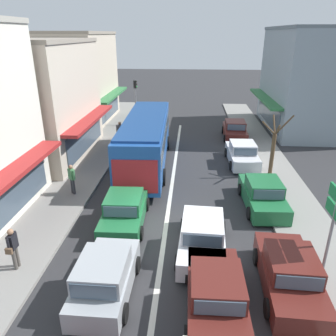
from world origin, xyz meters
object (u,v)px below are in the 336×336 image
(city_bus, at_px, (146,138))
(pedestrian_browsing_midblock, at_px, (120,131))
(pedestrian_far_walker, at_px, (72,177))
(hatchback_behind_bus_mid, at_px, (105,278))
(directional_road_sign, at_px, (335,214))
(traffic_light_downstreet, at_px, (135,95))
(sedan_behind_bus_near, at_px, (216,296))
(parked_sedan_kerb_third, at_px, (242,154))
(parked_sedan_kerb_front, at_px, (289,274))
(pedestrian_with_handbag_near, at_px, (13,246))
(parked_sedan_kerb_second, at_px, (263,195))
(sedan_adjacent_lane_lead, at_px, (125,211))
(sedan_queue_gap_filler, at_px, (202,237))
(street_tree_right, at_px, (273,149))
(parked_sedan_kerb_rear, at_px, (235,130))

(city_bus, xyz_separation_m, pedestrian_browsing_midblock, (-2.64, 4.35, -0.81))
(pedestrian_browsing_midblock, xyz_separation_m, pedestrian_far_walker, (-0.67, -8.99, 0.00))
(hatchback_behind_bus_mid, distance_m, directional_road_sign, 7.73)
(traffic_light_downstreet, xyz_separation_m, pedestrian_far_walker, (-1.08, -14.31, -1.79))
(sedan_behind_bus_near, relative_size, parked_sedan_kerb_third, 0.99)
(hatchback_behind_bus_mid, bearing_deg, pedestrian_browsing_midblock, 100.10)
(parked_sedan_kerb_front, distance_m, pedestrian_far_walker, 11.47)
(pedestrian_with_handbag_near, bearing_deg, pedestrian_far_walker, 89.78)
(sedan_behind_bus_near, relative_size, parked_sedan_kerb_front, 0.99)
(parked_sedan_kerb_front, bearing_deg, parked_sedan_kerb_second, 87.59)
(sedan_adjacent_lane_lead, relative_size, sedan_behind_bus_near, 1.01)
(parked_sedan_kerb_front, distance_m, traffic_light_downstreet, 22.40)
(sedan_queue_gap_filler, relative_size, pedestrian_browsing_midblock, 2.62)
(sedan_behind_bus_near, bearing_deg, pedestrian_browsing_midblock, 111.28)
(sedan_behind_bus_near, distance_m, parked_sedan_kerb_front, 2.75)
(parked_sedan_kerb_third, xyz_separation_m, traffic_light_downstreet, (-8.52, 8.90, 2.19))
(sedan_behind_bus_near, distance_m, street_tree_right, 11.68)
(hatchback_behind_bus_mid, relative_size, parked_sedan_kerb_second, 0.87)
(sedan_adjacent_lane_lead, height_order, pedestrian_browsing_midblock, pedestrian_browsing_midblock)
(street_tree_right, relative_size, pedestrian_browsing_midblock, 2.32)
(sedan_queue_gap_filler, height_order, sedan_adjacent_lane_lead, same)
(parked_sedan_kerb_front, height_order, parked_sedan_kerb_second, same)
(parked_sedan_kerb_second, bearing_deg, hatchback_behind_bus_mid, -134.21)
(pedestrian_with_handbag_near, xyz_separation_m, pedestrian_browsing_midblock, (0.70, 15.02, -0.00))
(parked_sedan_kerb_front, bearing_deg, pedestrian_far_walker, 146.64)
(street_tree_right, relative_size, pedestrian_with_handbag_near, 2.32)
(sedan_adjacent_lane_lead, relative_size, traffic_light_downstreet, 1.01)
(traffic_light_downstreet, height_order, pedestrian_with_handbag_near, traffic_light_downstreet)
(parked_sedan_kerb_front, bearing_deg, sedan_adjacent_lane_lead, 149.04)
(sedan_queue_gap_filler, height_order, parked_sedan_kerb_rear, same)
(parked_sedan_kerb_third, bearing_deg, parked_sedan_kerb_rear, 88.19)
(traffic_light_downstreet, distance_m, street_tree_right, 14.78)
(hatchback_behind_bus_mid, relative_size, traffic_light_downstreet, 0.89)
(parked_sedan_kerb_rear, bearing_deg, parked_sedan_kerb_front, -90.70)
(parked_sedan_kerb_second, relative_size, pedestrian_far_walker, 2.61)
(traffic_light_downstreet, height_order, pedestrian_browsing_midblock, traffic_light_downstreet)
(pedestrian_far_walker, bearing_deg, sedan_queue_gap_filler, -32.90)
(city_bus, relative_size, traffic_light_downstreet, 2.60)
(street_tree_right, bearing_deg, sedan_adjacent_lane_lead, -142.32)
(parked_sedan_kerb_third, relative_size, parked_sedan_kerb_rear, 1.00)
(hatchback_behind_bus_mid, distance_m, pedestrian_browsing_midblock, 16.21)
(traffic_light_downstreet, bearing_deg, parked_sedan_kerb_third, -46.25)
(pedestrian_with_handbag_near, distance_m, pedestrian_browsing_midblock, 15.03)
(city_bus, xyz_separation_m, parked_sedan_kerb_front, (6.26, -10.95, -1.22))
(parked_sedan_kerb_second, distance_m, traffic_light_downstreet, 17.33)
(hatchback_behind_bus_mid, bearing_deg, parked_sedan_kerb_rear, 70.94)
(sedan_queue_gap_filler, relative_size, parked_sedan_kerb_front, 1.00)
(city_bus, height_order, pedestrian_far_walker, city_bus)
(city_bus, height_order, directional_road_sign, directional_road_sign)
(parked_sedan_kerb_front, bearing_deg, directional_road_sign, 23.00)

